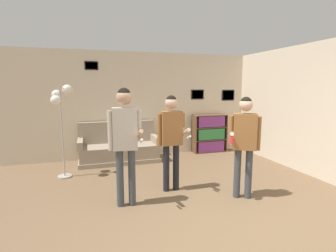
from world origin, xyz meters
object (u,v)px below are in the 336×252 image
(bookshelf, at_px, (210,134))
(person_player_foreground_center, at_px, (171,133))
(person_watcher_holding_cup, at_px, (244,137))
(person_player_foreground_left, at_px, (125,134))
(couch, at_px, (119,149))
(floor_lamp, at_px, (61,105))

(bookshelf, distance_m, person_player_foreground_center, 3.03)
(person_watcher_holding_cup, bearing_deg, person_player_foreground_left, 171.68)
(person_player_foreground_left, bearing_deg, bookshelf, 44.58)
(person_watcher_holding_cup, bearing_deg, couch, 121.25)
(couch, bearing_deg, person_player_foreground_center, -72.87)
(floor_lamp, xyz_separation_m, person_watcher_holding_cup, (2.89, -1.94, -0.45))
(couch, distance_m, person_player_foreground_left, 2.64)
(floor_lamp, height_order, person_player_foreground_center, floor_lamp)
(couch, bearing_deg, floor_lamp, -145.14)
(person_player_foreground_center, relative_size, person_watcher_holding_cup, 1.01)
(couch, height_order, person_player_foreground_center, person_player_foreground_center)
(person_player_foreground_center, bearing_deg, bookshelf, 50.92)
(couch, bearing_deg, bookshelf, 4.26)
(person_watcher_holding_cup, bearing_deg, floor_lamp, 146.15)
(person_player_foreground_center, bearing_deg, person_player_foreground_left, -156.35)
(person_player_foreground_center, bearing_deg, floor_lamp, 145.20)
(bookshelf, relative_size, floor_lamp, 0.56)
(person_player_foreground_left, height_order, person_player_foreground_center, person_player_foreground_left)
(bookshelf, height_order, floor_lamp, floor_lamp)
(couch, height_order, floor_lamp, floor_lamp)
(floor_lamp, height_order, person_player_foreground_left, floor_lamp)
(couch, height_order, person_player_foreground_left, person_player_foreground_left)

